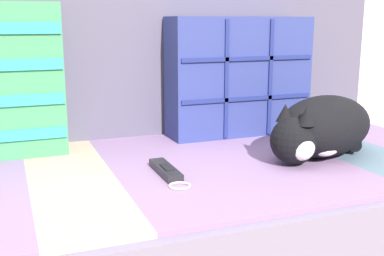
% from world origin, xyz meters
% --- Properties ---
extents(couch, '(1.83, 0.87, 0.38)m').
position_xyz_m(couch, '(0.00, 0.12, 0.19)').
color(couch, brown).
rests_on(couch, ground_plane).
extents(sofa_backrest, '(1.79, 0.14, 0.44)m').
position_xyz_m(sofa_backrest, '(0.00, 0.48, 0.61)').
color(sofa_backrest, '#514C60').
rests_on(sofa_backrest, couch).
extents(throw_pillow_quilted, '(0.45, 0.14, 0.36)m').
position_xyz_m(throw_pillow_quilted, '(0.36, 0.33, 0.56)').
color(throw_pillow_quilted, navy).
rests_on(throw_pillow_quilted, couch).
extents(sleeping_cat, '(0.37, 0.30, 0.16)m').
position_xyz_m(sleeping_cat, '(0.44, 0.01, 0.46)').
color(sleeping_cat, black).
rests_on(sleeping_cat, couch).
extents(game_remote_far, '(0.05, 0.20, 0.02)m').
position_xyz_m(game_remote_far, '(0.02, 0.01, 0.39)').
color(game_remote_far, black).
rests_on(game_remote_far, couch).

